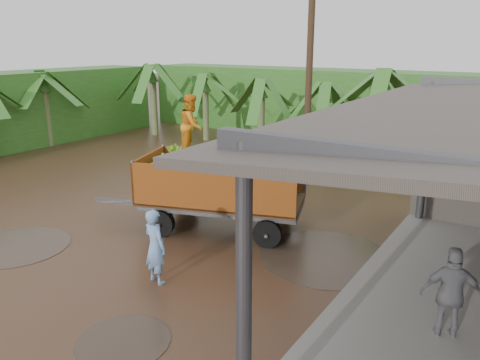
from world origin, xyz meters
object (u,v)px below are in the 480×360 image
at_px(banana_trailer, 221,182).
at_px(man_blue, 155,246).
at_px(man_grey, 451,294).
at_px(utility_pole, 309,70).

distance_m(banana_trailer, man_blue, 3.35).
distance_m(man_grey, utility_pole, 10.59).
distance_m(man_blue, man_grey, 5.80).
bearing_deg(banana_trailer, man_blue, -98.84).
bearing_deg(utility_pole, man_grey, -50.07).
bearing_deg(banana_trailer, utility_pole, 73.18).
bearing_deg(man_grey, utility_pole, -70.86).
distance_m(man_blue, utility_pole, 9.63).
relative_size(banana_trailer, man_blue, 3.66).
bearing_deg(utility_pole, banana_trailer, -87.66).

